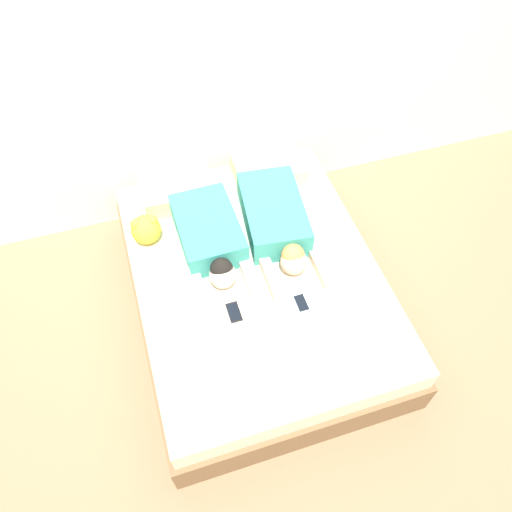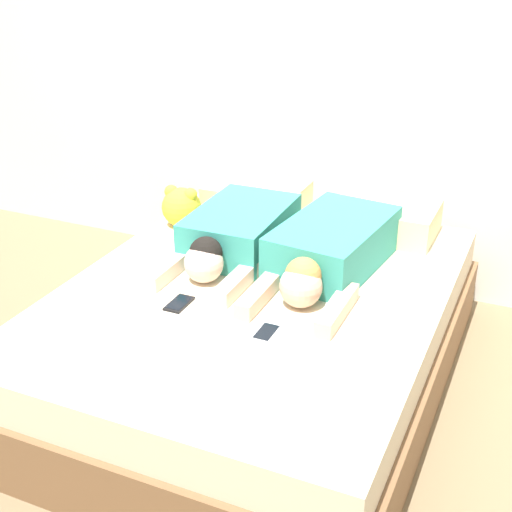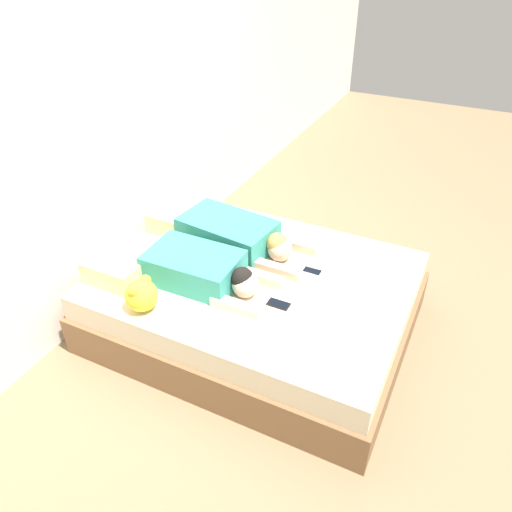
% 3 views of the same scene
% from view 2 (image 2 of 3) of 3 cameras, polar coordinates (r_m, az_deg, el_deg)
% --- Properties ---
extents(ground_plane, '(12.00, 12.00, 0.00)m').
position_cam_2_polar(ground_plane, '(3.34, 0.00, -9.74)').
color(ground_plane, '#7F6B4C').
extents(wall_back, '(12.00, 0.06, 2.60)m').
position_cam_2_polar(wall_back, '(3.91, 7.46, 16.04)').
color(wall_back, white).
rests_on(wall_back, ground_plane).
extents(bed, '(1.62, 2.10, 0.48)m').
position_cam_2_polar(bed, '(3.21, 0.00, -6.32)').
color(bed, brown).
rests_on(bed, ground_plane).
extents(pillow_head_left, '(0.51, 0.37, 0.16)m').
position_cam_2_polar(pillow_head_left, '(3.86, 0.08, 4.64)').
color(pillow_head_left, beige).
rests_on(pillow_head_left, bed).
extents(pillow_head_right, '(0.51, 0.37, 0.16)m').
position_cam_2_polar(pillow_head_right, '(3.65, 10.25, 2.97)').
color(pillow_head_right, beige).
rests_on(pillow_head_right, bed).
extents(person_left, '(0.41, 0.88, 0.20)m').
position_cam_2_polar(person_left, '(3.36, -1.75, 1.69)').
color(person_left, teal).
rests_on(person_left, bed).
extents(person_right, '(0.47, 0.99, 0.21)m').
position_cam_2_polar(person_right, '(3.20, 5.79, 0.41)').
color(person_right, teal).
rests_on(person_right, bed).
extents(cell_phone_left, '(0.08, 0.14, 0.01)m').
position_cam_2_polar(cell_phone_left, '(2.97, -6.16, -3.80)').
color(cell_phone_left, black).
rests_on(cell_phone_left, bed).
extents(cell_phone_right, '(0.08, 0.14, 0.01)m').
position_cam_2_polar(cell_phone_right, '(2.75, 0.83, -6.16)').
color(cell_phone_right, silver).
rests_on(cell_phone_right, bed).
extents(plush_toy, '(0.20, 0.20, 0.21)m').
position_cam_2_polar(plush_toy, '(3.69, -5.99, 4.00)').
color(plush_toy, yellow).
rests_on(plush_toy, bed).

